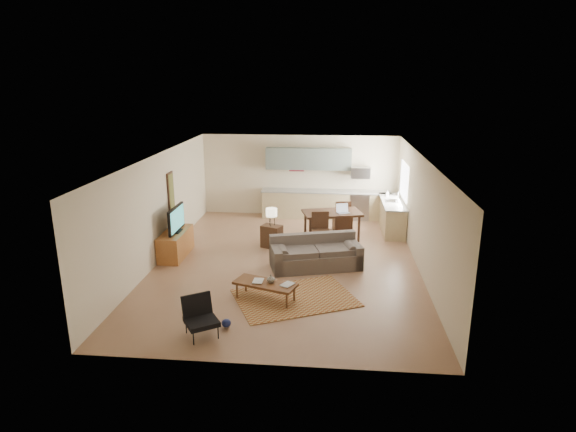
# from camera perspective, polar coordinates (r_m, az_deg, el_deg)

# --- Properties ---
(room) EXTENTS (9.00, 9.00, 9.00)m
(room) POSITION_cam_1_polar(r_m,az_deg,el_deg) (11.81, -0.14, 0.53)
(room) COLOR #91674A
(room) RESTS_ON ground
(kitchen_counter_back) EXTENTS (4.26, 0.64, 0.92)m
(kitchen_counter_back) POSITION_cam_1_polar(r_m,az_deg,el_deg) (16.03, 4.50, 1.40)
(kitchen_counter_back) COLOR tan
(kitchen_counter_back) RESTS_ON ground
(kitchen_counter_right) EXTENTS (0.64, 2.26, 0.92)m
(kitchen_counter_right) POSITION_cam_1_polar(r_m,az_deg,el_deg) (15.00, 12.19, 0.04)
(kitchen_counter_right) COLOR tan
(kitchen_counter_right) RESTS_ON ground
(kitchen_range) EXTENTS (0.62, 0.62, 0.90)m
(kitchen_range) POSITION_cam_1_polar(r_m,az_deg,el_deg) (16.05, 8.42, 1.26)
(kitchen_range) COLOR #A5A8AD
(kitchen_range) RESTS_ON ground
(kitchen_microwave) EXTENTS (0.62, 0.40, 0.35)m
(kitchen_microwave) POSITION_cam_1_polar(r_m,az_deg,el_deg) (15.83, 8.58, 5.13)
(kitchen_microwave) COLOR #A5A8AD
(kitchen_microwave) RESTS_ON room
(upper_cabinets) EXTENTS (2.80, 0.34, 0.70)m
(upper_cabinets) POSITION_cam_1_polar(r_m,az_deg,el_deg) (15.88, 2.45, 6.80)
(upper_cabinets) COLOR slate
(upper_cabinets) RESTS_ON room
(window_right) EXTENTS (0.02, 1.40, 1.05)m
(window_right) POSITION_cam_1_polar(r_m,az_deg,el_deg) (14.78, 13.60, 4.07)
(window_right) COLOR white
(window_right) RESTS_ON room
(wall_art_left) EXTENTS (0.06, 0.42, 1.10)m
(wall_art_left) POSITION_cam_1_polar(r_m,az_deg,el_deg) (13.29, -13.68, 2.73)
(wall_art_left) COLOR olive
(wall_art_left) RESTS_ON room
(triptych) EXTENTS (1.70, 0.04, 0.50)m
(triptych) POSITION_cam_1_polar(r_m,az_deg,el_deg) (16.08, 1.03, 6.20)
(triptych) COLOR beige
(triptych) RESTS_ON room
(rug) EXTENTS (2.91, 2.54, 0.02)m
(rug) POSITION_cam_1_polar(r_m,az_deg,el_deg) (10.38, 0.84, -9.68)
(rug) COLOR brown
(rug) RESTS_ON floor
(sofa) EXTENTS (2.46, 1.56, 0.79)m
(sofa) POSITION_cam_1_polar(r_m,az_deg,el_deg) (11.82, 3.32, -4.35)
(sofa) COLOR #5A4F48
(sofa) RESTS_ON floor
(coffee_table) EXTENTS (1.43, 0.93, 0.40)m
(coffee_table) POSITION_cam_1_polar(r_m,az_deg,el_deg) (10.24, -2.69, -8.88)
(coffee_table) COLOR #522E15
(coffee_table) RESTS_ON floor
(book_a) EXTENTS (0.24, 0.30, 0.03)m
(book_a) POSITION_cam_1_polar(r_m,az_deg,el_deg) (10.23, -4.17, -7.67)
(book_a) COLOR maroon
(book_a) RESTS_ON coffee_table
(book_b) EXTENTS (0.47, 0.48, 0.02)m
(book_b) POSITION_cam_1_polar(r_m,az_deg,el_deg) (10.10, -0.56, -7.97)
(book_b) COLOR navy
(book_b) RESTS_ON coffee_table
(vase) EXTENTS (0.17, 0.17, 0.18)m
(vase) POSITION_cam_1_polar(r_m,az_deg,el_deg) (10.13, -2.04, -7.43)
(vase) COLOR black
(vase) RESTS_ON coffee_table
(armchair) EXTENTS (0.88, 0.88, 0.73)m
(armchair) POSITION_cam_1_polar(r_m,az_deg,el_deg) (8.98, -10.24, -11.80)
(armchair) COLOR black
(armchair) RESTS_ON floor
(tv_credenza) EXTENTS (0.56, 1.45, 0.67)m
(tv_credenza) POSITION_cam_1_polar(r_m,az_deg,el_deg) (12.94, -13.17, -3.21)
(tv_credenza) COLOR #935426
(tv_credenza) RESTS_ON floor
(tv) EXTENTS (0.11, 1.12, 0.67)m
(tv) POSITION_cam_1_polar(r_m,az_deg,el_deg) (12.72, -13.12, -0.38)
(tv) COLOR black
(tv) RESTS_ON tv_credenza
(console_table) EXTENTS (0.63, 0.54, 0.63)m
(console_table) POSITION_cam_1_polar(r_m,az_deg,el_deg) (13.23, -1.94, -2.43)
(console_table) COLOR #331F14
(console_table) RESTS_ON floor
(table_lamp) EXTENTS (0.37, 0.37, 0.50)m
(table_lamp) POSITION_cam_1_polar(r_m,az_deg,el_deg) (13.06, -1.97, -0.09)
(table_lamp) COLOR beige
(table_lamp) RESTS_ON console_table
(dining_table) EXTENTS (1.81, 1.32, 0.82)m
(dining_table) POSITION_cam_1_polar(r_m,az_deg,el_deg) (13.91, 5.20, -1.14)
(dining_table) COLOR #331F14
(dining_table) RESTS_ON floor
(dining_chair_near) EXTENTS (0.54, 0.56, 1.00)m
(dining_chair_near) POSITION_cam_1_polar(r_m,az_deg,el_deg) (13.12, 3.92, -1.79)
(dining_chair_near) COLOR #331F14
(dining_chair_near) RESTS_ON floor
(dining_chair_far) EXTENTS (0.56, 0.58, 0.99)m
(dining_chair_far) POSITION_cam_1_polar(r_m,az_deg,el_deg) (14.66, 6.37, 0.08)
(dining_chair_far) COLOR #331F14
(dining_chair_far) RESTS_ON floor
(laptop) EXTENTS (0.42, 0.37, 0.26)m
(laptop) POSITION_cam_1_polar(r_m,az_deg,el_deg) (13.66, 6.62, 0.87)
(laptop) COLOR #A5A8AD
(laptop) RESTS_ON dining_table
(soap_bottle) EXTENTS (0.09, 0.09, 0.19)m
(soap_bottle) POSITION_cam_1_polar(r_m,az_deg,el_deg) (15.40, 11.71, 2.63)
(soap_bottle) COLOR beige
(soap_bottle) RESTS_ON kitchen_counter_right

